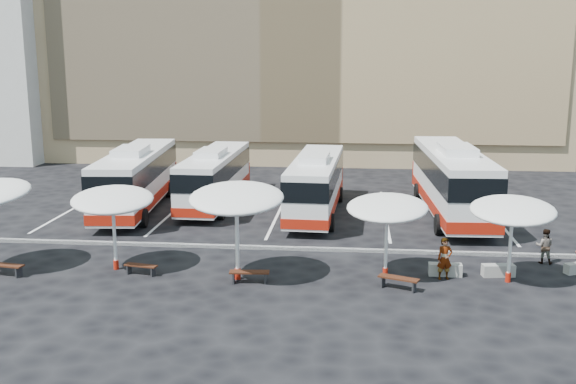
# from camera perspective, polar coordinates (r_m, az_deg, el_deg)

# --- Properties ---
(ground) EXTENTS (120.00, 120.00, 0.00)m
(ground) POSITION_cam_1_polar(r_m,az_deg,el_deg) (30.81, -2.41, -5.11)
(ground) COLOR black
(ground) RESTS_ON ground
(sandstone_building) EXTENTS (42.00, 18.25, 29.60)m
(sandstone_building) POSITION_cam_1_polar(r_m,az_deg,el_deg) (61.30, 1.77, 15.25)
(sandstone_building) COLOR tan
(sandstone_building) RESTS_ON ground
(curb_divider) EXTENTS (34.00, 0.25, 0.15)m
(curb_divider) POSITION_cam_1_polar(r_m,az_deg,el_deg) (31.26, -2.28, -4.72)
(curb_divider) COLOR black
(curb_divider) RESTS_ON ground
(bay_lines) EXTENTS (24.15, 12.00, 0.01)m
(bay_lines) POSITION_cam_1_polar(r_m,az_deg,el_deg) (38.47, -0.75, -1.65)
(bay_lines) COLOR white
(bay_lines) RESTS_ON ground
(bus_0) EXTENTS (3.51, 12.03, 3.76)m
(bus_0) POSITION_cam_1_polar(r_m,az_deg,el_deg) (39.49, -12.72, 1.25)
(bus_0) COLOR white
(bus_0) RESTS_ON ground
(bus_1) EXTENTS (2.68, 10.88, 3.44)m
(bus_1) POSITION_cam_1_polar(r_m,az_deg,el_deg) (40.10, -6.20, 1.40)
(bus_1) COLOR white
(bus_1) RESTS_ON ground
(bus_2) EXTENTS (2.94, 11.20, 3.52)m
(bus_2) POSITION_cam_1_polar(r_m,az_deg,el_deg) (37.61, 2.39, 0.83)
(bus_2) COLOR white
(bus_2) RESTS_ON ground
(bus_3) EXTENTS (3.38, 12.87, 4.05)m
(bus_3) POSITION_cam_1_polar(r_m,az_deg,el_deg) (38.32, 13.70, 1.11)
(bus_3) COLOR white
(bus_3) RESTS_ON ground
(sunshade_1) EXTENTS (4.12, 4.16, 3.51)m
(sunshade_1) POSITION_cam_1_polar(r_m,az_deg,el_deg) (28.59, -14.63, -0.66)
(sunshade_1) COLOR white
(sunshade_1) RESTS_ON ground
(sunshade_2) EXTENTS (3.86, 3.91, 3.92)m
(sunshade_2) POSITION_cam_1_polar(r_m,az_deg,el_deg) (26.46, -4.38, -0.53)
(sunshade_2) COLOR white
(sunshade_2) RESTS_ON ground
(sunshade_3) EXTENTS (3.77, 3.80, 3.38)m
(sunshade_3) POSITION_cam_1_polar(r_m,az_deg,el_deg) (27.01, 8.40, -1.35)
(sunshade_3) COLOR white
(sunshade_3) RESTS_ON ground
(sunshade_4) EXTENTS (3.77, 3.80, 3.43)m
(sunshade_4) POSITION_cam_1_polar(r_m,az_deg,el_deg) (27.55, 18.49, -1.50)
(sunshade_4) COLOR white
(sunshade_4) RESTS_ON ground
(wood_bench_0) EXTENTS (1.63, 0.67, 0.48)m
(wood_bench_0) POSITION_cam_1_polar(r_m,az_deg,el_deg) (29.87, -22.83, -5.87)
(wood_bench_0) COLOR black
(wood_bench_0) RESTS_ON ground
(wood_bench_1) EXTENTS (1.42, 0.62, 0.42)m
(wood_bench_1) POSITION_cam_1_polar(r_m,az_deg,el_deg) (28.34, -12.34, -6.23)
(wood_bench_1) COLOR black
(wood_bench_1) RESTS_ON ground
(wood_bench_2) EXTENTS (1.60, 0.53, 0.48)m
(wood_bench_2) POSITION_cam_1_polar(r_m,az_deg,el_deg) (26.76, -3.29, -6.94)
(wood_bench_2) COLOR black
(wood_bench_2) RESTS_ON ground
(wood_bench_3) EXTENTS (1.60, 0.98, 0.48)m
(wood_bench_3) POSITION_cam_1_polar(r_m,az_deg,el_deg) (26.39, 9.34, -7.37)
(wood_bench_3) COLOR black
(wood_bench_3) RESTS_ON ground
(conc_bench_0) EXTENTS (1.34, 0.48, 0.50)m
(conc_bench_0) POSITION_cam_1_polar(r_m,az_deg,el_deg) (28.35, 13.16, -6.42)
(conc_bench_0) COLOR gray
(conc_bench_0) RESTS_ON ground
(conc_bench_1) EXTENTS (1.35, 0.61, 0.49)m
(conc_bench_1) POSITION_cam_1_polar(r_m,az_deg,el_deg) (28.84, 17.38, -6.35)
(conc_bench_1) COLOR gray
(conc_bench_1) RESTS_ON ground
(passenger_0) EXTENTS (0.70, 0.53, 1.71)m
(passenger_0) POSITION_cam_1_polar(r_m,az_deg,el_deg) (27.73, 13.12, -5.52)
(passenger_0) COLOR black
(passenger_0) RESTS_ON ground
(passenger_1) EXTENTS (0.87, 0.75, 1.53)m
(passenger_1) POSITION_cam_1_polar(r_m,az_deg,el_deg) (31.04, 20.92, -4.31)
(passenger_1) COLOR black
(passenger_1) RESTS_ON ground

